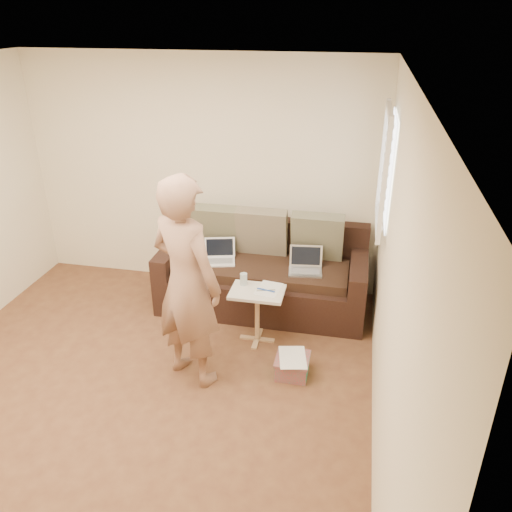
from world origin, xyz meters
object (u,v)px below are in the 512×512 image
striped_box (292,366)px  person (187,283)px  laptop_silver (305,273)px  drinking_glass (244,279)px  laptop_white (220,262)px  side_table (257,316)px  sofa (263,271)px

striped_box → person: bearing=-168.9°
laptop_silver → striped_box: size_ratio=1.13×
drinking_glass → striped_box: (0.57, -0.55, -0.53)m
laptop_white → laptop_silver: bearing=-17.5°
laptop_silver → drinking_glass: size_ratio=2.83×
striped_box → laptop_silver: bearing=91.2°
person → striped_box: person is taller
person → side_table: (0.47, 0.63, -0.66)m
sofa → drinking_glass: size_ratio=18.33×
laptop_white → person: bearing=-101.5°
sofa → drinking_glass: bearing=-97.6°
person → drinking_glass: bearing=-88.2°
sofa → person: (-0.39, -1.31, 0.52)m
person → striped_box: bearing=-143.7°
sofa → laptop_white: 0.48m
striped_box → sofa: bearing=113.4°
sofa → laptop_silver: 0.50m
side_table → sofa: bearing=96.4°
sofa → laptop_white: (-0.46, -0.09, 0.10)m
laptop_silver → laptop_white: laptop_white is taller
sofa → person: person is taller
sofa → striped_box: sofa is taller
laptop_white → drinking_glass: size_ratio=2.72×
side_table → striped_box: size_ratio=1.87×
laptop_silver → person: (-0.86, -1.18, 0.42)m
side_table → drinking_glass: size_ratio=4.69×
laptop_silver → striped_box: laptop_silver is taller
sofa → side_table: sofa is taller
person → drinking_glass: 0.85m
side_table → drinking_glass: bearing=149.7°
sofa → striped_box: (0.49, -1.13, -0.33)m
sofa → striped_box: bearing=-66.6°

